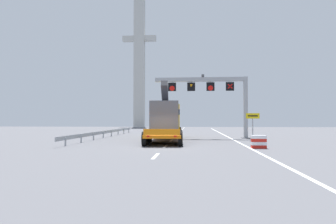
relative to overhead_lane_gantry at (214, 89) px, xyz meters
name	(u,v)px	position (x,y,z in m)	size (l,w,h in m)	color
ground	(163,146)	(-4.47, -10.20, -5.21)	(112.00, 112.00, 0.00)	#5B5B60
lane_markings	(179,133)	(-4.27, 11.02, -5.21)	(0.20, 57.04, 0.01)	silver
edge_line_right	(228,137)	(1.73, 1.80, -5.21)	(0.20, 63.00, 0.01)	silver
overhead_lane_gantry	(214,89)	(0.00, 0.00, 0.00)	(10.13, 0.90, 6.84)	#9EA0A5
heavy_haul_truck_orange	(167,120)	(-4.82, -2.81, -3.23)	(3.56, 14.15, 5.30)	orange
exit_sign_yellow	(253,120)	(3.32, -4.01, -3.30)	(1.24, 0.15, 2.58)	#9EA0A5
crash_barrier_striped	(259,142)	(2.32, -11.18, -4.76)	(1.00, 0.51, 0.90)	red
guardrail_left	(107,132)	(-11.84, 0.65, -4.65)	(0.13, 25.70, 0.76)	#999EA3
bridge_pylon_distant	(139,54)	(-16.49, 47.04, 14.24)	(9.00, 2.00, 38.12)	#B7B7B2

